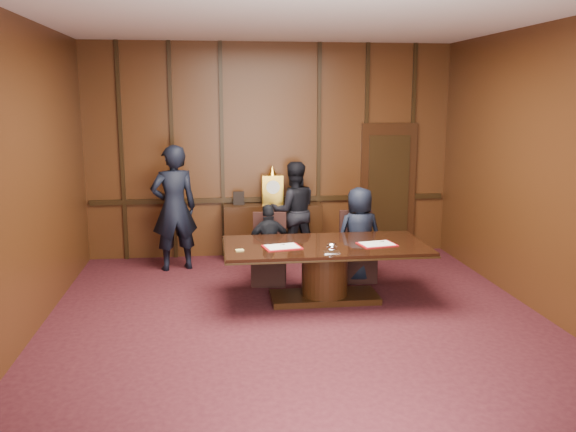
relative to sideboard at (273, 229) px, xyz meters
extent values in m
plane|color=black|center=(0.00, -3.26, -0.49)|extent=(7.00, 7.00, 0.00)
plane|color=silver|center=(0.00, -3.26, 3.01)|extent=(7.00, 7.00, 0.00)
cube|color=black|center=(0.00, 0.24, 1.26)|extent=(6.00, 0.04, 3.50)
cube|color=black|center=(0.00, -6.76, 1.26)|extent=(6.00, 0.04, 3.50)
cube|color=black|center=(-3.00, -3.26, 1.26)|extent=(0.04, 7.00, 3.50)
cube|color=black|center=(3.00, -3.26, 1.26)|extent=(0.04, 7.00, 3.50)
cube|color=black|center=(0.00, 0.21, 0.46)|extent=(5.90, 0.05, 0.08)
cube|color=black|center=(2.00, 0.20, 0.61)|extent=(0.95, 0.06, 2.20)
sphere|color=gold|center=(1.63, 0.13, 0.56)|extent=(0.08, 0.08, 0.08)
cube|color=black|center=(0.00, 0.00, -0.04)|extent=(1.60, 0.45, 0.90)
cube|color=black|center=(-0.70, 0.00, -0.46)|extent=(0.12, 0.40, 0.06)
cube|color=black|center=(0.70, 0.00, -0.46)|extent=(0.12, 0.40, 0.06)
cube|color=gold|center=(0.00, 0.00, 0.65)|extent=(0.34, 0.18, 0.48)
cylinder|color=white|center=(0.00, -0.10, 0.71)|extent=(0.22, 0.03, 0.22)
cone|color=gold|center=(0.00, 0.00, 0.97)|extent=(0.14, 0.14, 0.16)
cube|color=black|center=(-0.55, 0.02, 0.52)|extent=(0.18, 0.04, 0.22)
cube|color=#F1521C|center=(0.50, 0.02, 0.47)|extent=(0.22, 0.12, 0.12)
cube|color=black|center=(0.46, -2.25, -0.45)|extent=(1.40, 0.60, 0.08)
cylinder|color=black|center=(0.46, -2.25, -0.10)|extent=(0.60, 0.60, 0.62)
cube|color=black|center=(0.46, -2.25, 0.22)|extent=(2.62, 1.32, 0.02)
cube|color=black|center=(0.46, -2.25, 0.24)|extent=(2.60, 1.30, 0.06)
cube|color=#A40F15|center=(-0.12, -2.37, 0.28)|extent=(0.52, 0.41, 0.01)
cube|color=white|center=(-0.12, -2.37, 0.29)|extent=(0.45, 0.35, 0.01)
cube|color=#A40F15|center=(1.11, -2.37, 0.28)|extent=(0.51, 0.41, 0.01)
cube|color=white|center=(1.11, -2.37, 0.29)|extent=(0.45, 0.35, 0.01)
cube|color=white|center=(0.46, -2.70, 0.28)|extent=(0.20, 0.14, 0.01)
ellipsoid|color=white|center=(0.46, -2.70, 0.34)|extent=(0.13, 0.13, 0.10)
cube|color=#D5C068|center=(-0.66, -2.46, 0.28)|extent=(0.11, 0.09, 0.01)
cube|color=black|center=(-0.19, -1.40, -0.26)|extent=(0.55, 0.55, 0.46)
cube|color=black|center=(-0.16, -1.19, 0.23)|extent=(0.48, 0.13, 0.55)
cylinder|color=black|center=(-0.39, -1.60, -0.37)|extent=(0.04, 0.04, 0.23)
cylinder|color=black|center=(0.01, -1.20, -0.37)|extent=(0.04, 0.04, 0.23)
cube|color=black|center=(1.11, -1.40, -0.26)|extent=(0.50, 0.50, 0.46)
cube|color=black|center=(1.11, -1.19, 0.23)|extent=(0.48, 0.08, 0.55)
cylinder|color=black|center=(0.91, -1.60, -0.37)|extent=(0.04, 0.04, 0.23)
cylinder|color=black|center=(1.31, -1.20, -0.37)|extent=(0.04, 0.04, 0.23)
imported|color=black|center=(-0.19, -1.45, 0.09)|extent=(0.71, 0.39, 1.16)
imported|color=black|center=(1.11, -1.45, 0.20)|extent=(0.73, 0.54, 1.37)
imported|color=black|center=(-1.56, -0.50, 0.48)|extent=(0.80, 0.64, 1.93)
imported|color=black|center=(0.33, -0.16, 0.32)|extent=(0.83, 0.68, 1.62)
camera|label=1|loc=(-0.97, -9.79, 2.14)|focal=38.00mm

